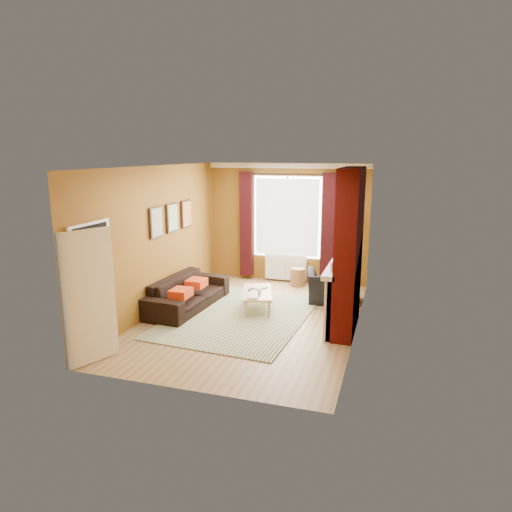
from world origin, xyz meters
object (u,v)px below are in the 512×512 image
Objects in this scene: armchair at (332,287)px; wicker_stool at (298,277)px; coffee_table at (257,293)px; floor_lamp at (352,231)px; sofa at (188,292)px.

wicker_stool is at bearing -56.64° from armchair.
coffee_table is 2.67m from floor_lamp.
wicker_stool is at bearing -35.12° from sofa.
sofa is at bearing 175.07° from coffee_table.
wicker_stool is at bearing 60.18° from coffee_table.
armchair is at bearing -61.63° from sofa.
armchair is 1.61m from coffee_table.
coffee_table is 2.94× the size of wicker_stool.
floor_lamp reaches higher than sofa.
wicker_stool is at bearing 180.00° from floor_lamp.
wicker_stool is 0.24× the size of floor_lamp.
coffee_table is (1.36, 0.30, 0.01)m from sofa.
coffee_table is at bearing 23.82° from armchair.
armchair is at bearing -46.08° from wicker_stool.
armchair is 1.33m from wicker_stool.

